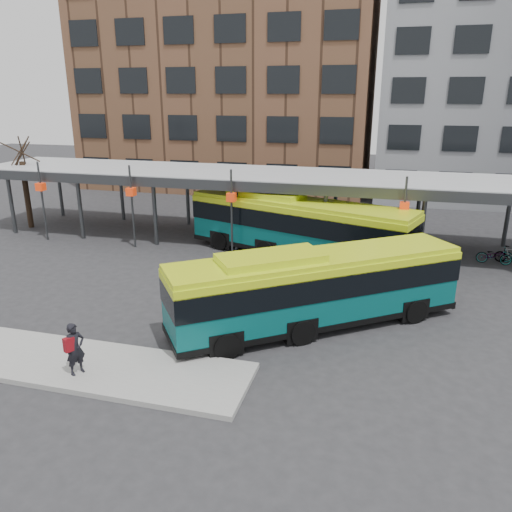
{
  "coord_description": "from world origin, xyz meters",
  "views": [
    {
      "loc": [
        5.17,
        -15.6,
        8.73
      ],
      "look_at": [
        -0.26,
        4.64,
        1.8
      ],
      "focal_mm": 35.0,
      "sensor_mm": 36.0,
      "label": 1
    }
  ],
  "objects": [
    {
      "name": "ground",
      "position": [
        0.0,
        0.0,
        0.0
      ],
      "size": [
        120.0,
        120.0,
        0.0
      ],
      "primitive_type": "plane",
      "color": "#28282B",
      "rests_on": "ground"
    },
    {
      "name": "boarding_island",
      "position": [
        -5.5,
        -3.0,
        0.09
      ],
      "size": [
        14.0,
        3.0,
        0.18
      ],
      "primitive_type": "cube",
      "color": "gray",
      "rests_on": "ground"
    },
    {
      "name": "canopy",
      "position": [
        -0.06,
        12.87,
        3.91
      ],
      "size": [
        40.0,
        6.53,
        4.8
      ],
      "color": "#999B9E",
      "rests_on": "ground"
    },
    {
      "name": "tree",
      "position": [
        -18.0,
        12.0,
        2.43
      ],
      "size": [
        1.64,
        1.64,
        5.6
      ],
      "color": "black",
      "rests_on": "ground"
    },
    {
      "name": "building_brick",
      "position": [
        -10.0,
        32.0,
        11.0
      ],
      "size": [
        26.0,
        14.0,
        22.0
      ],
      "primitive_type": "cube",
      "color": "brown",
      "rests_on": "ground"
    },
    {
      "name": "bus_front",
      "position": [
        2.78,
        2.06,
        1.65
      ],
      "size": [
        10.72,
        8.76,
        3.17
      ],
      "rotation": [
        0.0,
        0.0,
        0.63
      ],
      "color": "#074F4F",
      "rests_on": "ground"
    },
    {
      "name": "bus_rear",
      "position": [
        0.54,
        10.34,
        1.82
      ],
      "size": [
        12.84,
        6.6,
        3.49
      ],
      "rotation": [
        0.0,
        0.0,
        -0.33
      ],
      "color": "#074F4F",
      "rests_on": "ground"
    },
    {
      "name": "pedestrian",
      "position": [
        -3.95,
        -3.61,
        1.05
      ],
      "size": [
        0.66,
        0.75,
        1.72
      ],
      "rotation": [
        0.0,
        0.0,
        1.09
      ],
      "color": "black",
      "rests_on": "boarding_island"
    }
  ]
}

